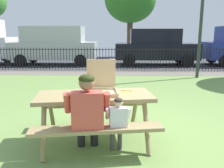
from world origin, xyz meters
The scene contains 13 objects.
ground centered at (0.00, 1.52, -0.01)m, with size 28.00×11.04×0.02m, color #72924B.
cobblestone_walkway centered at (0.00, 6.34, 0.00)m, with size 28.00×1.40×0.01m, color slate.
street_asphalt centered at (0.00, 10.40, -0.01)m, with size 28.00×6.72×0.01m, color #424247.
picnic_table_foreground centered at (-0.64, -0.41, 0.60)m, with size 1.99×1.72×0.79m.
pizza_box_open centered at (-0.53, -0.34, 0.87)m, with size 0.52×0.56×0.52m.
pizza_slice_on_table centered at (-0.13, -0.27, 0.78)m, with size 0.18×0.22×0.02m.
adult_at_table centered at (-0.69, -0.92, 0.66)m, with size 0.63×0.63×1.19m.
child_at_table centered at (-0.28, -0.89, 0.52)m, with size 0.36×0.35×0.86m.
iron_fence_streetside centered at (0.00, 7.04, 0.54)m, with size 20.66×0.03×1.06m.
lamp_post_walkway centered at (2.84, 5.29, 2.78)m, with size 0.28×0.28×4.63m.
parked_car_left centered at (-3.78, 9.12, 1.10)m, with size 4.60×1.95×2.08m.
parked_car_center centered at (1.77, 9.13, 1.01)m, with size 4.42×1.95×1.94m.
far_tree_midleft centered at (0.63, 14.99, 4.21)m, with size 3.90×3.90×5.99m.
Camera 1 is at (-0.27, -4.01, 1.70)m, focal length 38.14 mm.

